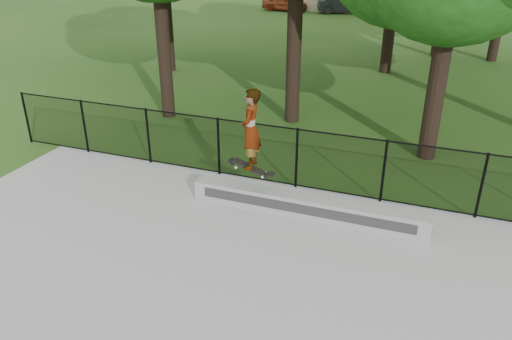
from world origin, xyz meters
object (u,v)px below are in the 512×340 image
object	(u,v)px
car_a	(285,3)
grind_ledge	(306,206)
car_c	(423,8)
skater_airborne	(251,131)
car_b	(343,5)

from	to	relation	value
car_a	grind_ledge	bearing A→B (deg)	-157.25
car_c	skater_airborne	bearing A→B (deg)	156.98
car_c	skater_airborne	size ratio (longest dim) A/B	2.01
grind_ledge	skater_airborne	world-z (taller)	skater_airborne
grind_ledge	car_b	size ratio (longest dim) A/B	1.46
car_b	car_c	size ratio (longest dim) A/B	0.91
grind_ledge	car_c	size ratio (longest dim) A/B	1.32
grind_ledge	car_b	world-z (taller)	car_b
car_a	car_b	bearing A→B (deg)	-81.76
car_a	car_c	bearing A→B (deg)	-80.64
grind_ledge	skater_airborne	bearing A→B (deg)	-172.78
car_a	car_c	distance (m)	10.37
grind_ledge	skater_airborne	distance (m)	2.02
skater_airborne	car_c	bearing A→B (deg)	87.30
car_c	car_a	bearing A→B (deg)	74.84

